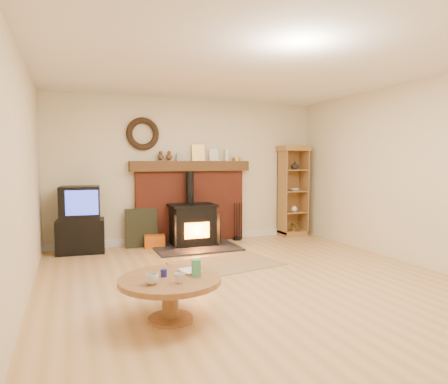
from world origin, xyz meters
name	(u,v)px	position (x,y,z in m)	size (l,w,h in m)	color
ground	(253,282)	(0.00, 0.00, 0.00)	(5.50, 5.50, 0.00)	tan
room_shell	(249,141)	(-0.02, 0.09, 1.72)	(5.02, 5.52, 2.61)	beige
chimney_breast	(191,198)	(0.00, 2.67, 0.80)	(2.20, 0.22, 1.78)	maroon
wood_stove	(193,226)	(-0.08, 2.27, 0.36)	(1.40, 1.00, 1.29)	black
area_rug	(226,264)	(0.01, 0.94, 0.01)	(1.46, 1.00, 0.01)	brown
tv_unit	(80,221)	(-1.91, 2.47, 0.52)	(0.78, 0.58, 1.08)	black
curio_cabinet	(292,191)	(2.06, 2.55, 0.89)	(0.57, 0.41, 1.78)	brown
firelog_box	(155,241)	(-0.73, 2.40, 0.11)	(0.34, 0.21, 0.21)	orange
leaning_painting	(142,228)	(-0.92, 2.55, 0.33)	(0.55, 0.03, 0.66)	black
fire_tools	(237,232)	(0.86, 2.50, 0.16)	(0.19, 0.16, 0.70)	black
coffee_table	(170,286)	(-1.21, -0.78, 0.33)	(0.95, 0.95, 0.57)	brown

